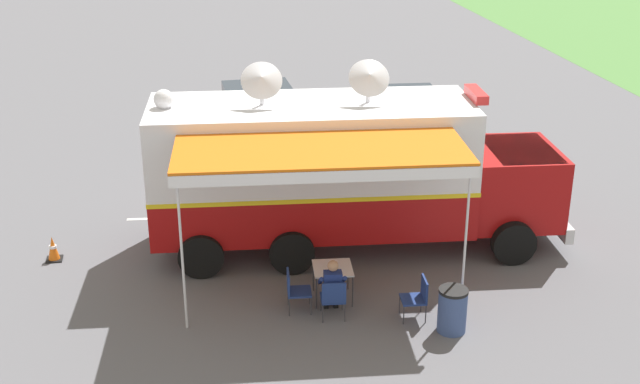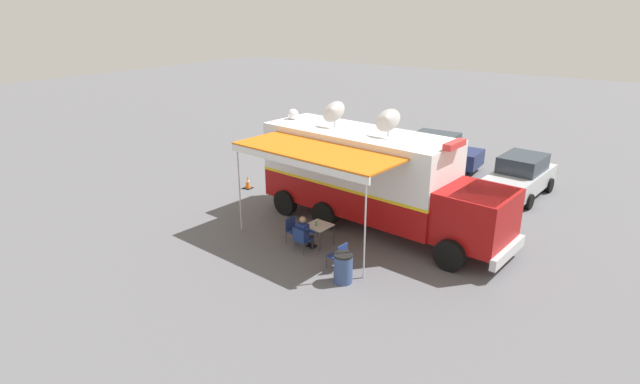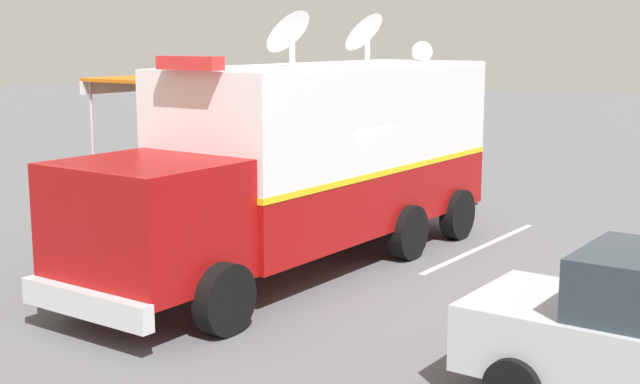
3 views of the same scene
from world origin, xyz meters
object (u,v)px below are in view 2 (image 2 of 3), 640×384
at_px(traffic_cone, 248,182).
at_px(car_far_corner, 520,176).
at_px(folding_table, 319,227).
at_px(trash_bin, 343,268).
at_px(folding_chair_spare_by_truck, 339,254).
at_px(car_behind_truck, 437,151).
at_px(command_truck, 374,177).
at_px(folding_chair_beside_table, 293,228).
at_px(water_bottle, 316,223).
at_px(seated_responder, 305,232).
at_px(folding_chair_at_table, 301,238).

xyz_separation_m(traffic_cone, car_far_corner, (-6.06, 10.18, 0.60)).
distance_m(folding_table, trash_bin, 2.62).
bearing_deg(folding_chair_spare_by_truck, car_behind_truck, -171.46).
bearing_deg(command_truck, folding_chair_beside_table, -30.22).
bearing_deg(water_bottle, car_behind_truck, -178.71).
height_order(seated_responder, trash_bin, seated_responder).
xyz_separation_m(folding_chair_spare_by_truck, seated_responder, (-0.44, -1.65, 0.14)).
height_order(command_truck, water_bottle, command_truck).
height_order(folding_chair_at_table, trash_bin, trash_bin).
xyz_separation_m(folding_table, traffic_cone, (-2.88, -5.92, -0.39)).
distance_m(command_truck, folding_chair_spare_by_truck, 3.81).
bearing_deg(folding_chair_beside_table, folding_table, 110.84).
relative_size(command_truck, traffic_cone, 16.67).
relative_size(water_bottle, folding_chair_spare_by_truck, 0.26).
xyz_separation_m(folding_table, water_bottle, (0.13, -0.00, 0.16)).
relative_size(traffic_cone, car_far_corner, 0.13).
bearing_deg(seated_responder, car_far_corner, 155.31).
bearing_deg(car_far_corner, folding_table, -25.50).
relative_size(trash_bin, car_behind_truck, 0.21).
distance_m(folding_chair_spare_by_truck, car_behind_truck, 11.92).
height_order(folding_table, water_bottle, water_bottle).
relative_size(folding_chair_spare_by_truck, car_far_corner, 0.20).
xyz_separation_m(water_bottle, seated_responder, (0.48, -0.12, -0.18)).
height_order(water_bottle, folding_chair_beside_table, water_bottle).
height_order(seated_responder, car_behind_truck, car_behind_truck).
bearing_deg(car_behind_truck, water_bottle, 1.29).
relative_size(folding_chair_at_table, folding_chair_spare_by_truck, 1.00).
relative_size(water_bottle, trash_bin, 0.25).
bearing_deg(car_far_corner, car_behind_truck, -111.63).
xyz_separation_m(folding_chair_beside_table, car_behind_truck, (-11.06, 0.60, 0.37)).
bearing_deg(seated_responder, command_truck, 164.00).
height_order(command_truck, folding_chair_spare_by_truck, command_truck).
relative_size(car_behind_truck, car_far_corner, 0.98).
height_order(water_bottle, folding_chair_spare_by_truck, water_bottle).
bearing_deg(water_bottle, folding_chair_spare_by_truck, 58.91).
relative_size(command_truck, car_far_corner, 2.23).
distance_m(traffic_cone, car_behind_truck, 9.70).
distance_m(command_truck, car_far_corner, 7.51).
height_order(trash_bin, car_far_corner, car_far_corner).
relative_size(folding_table, seated_responder, 0.69).
relative_size(folding_chair_at_table, car_far_corner, 0.20).
distance_m(folding_table, car_far_corner, 9.91).
xyz_separation_m(water_bottle, folding_chair_at_table, (0.67, -0.14, -0.32)).
distance_m(seated_responder, traffic_cone, 6.77).
height_order(seated_responder, traffic_cone, seated_responder).
bearing_deg(command_truck, traffic_cone, -94.15).
distance_m(folding_chair_beside_table, trash_bin, 3.17).
bearing_deg(folding_table, car_behind_truck, -178.68).
relative_size(folding_chair_beside_table, traffic_cone, 1.50).
bearing_deg(traffic_cone, seated_responder, 58.90).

